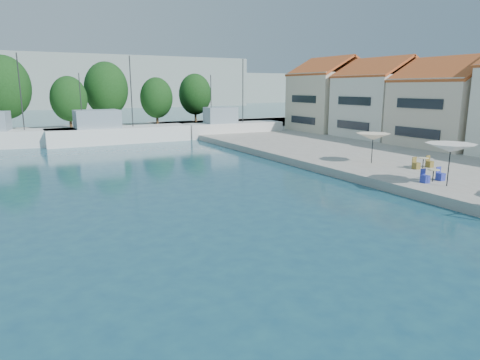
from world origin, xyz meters
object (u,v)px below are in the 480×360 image
trawler_04 (232,128)px  umbrella_white (451,148)px  umbrella_cream (373,137)px  trawler_02 (7,137)px  trawler_03 (116,133)px

trawler_04 → umbrella_white: bearing=-93.1°
umbrella_white → umbrella_cream: 8.08m
trawler_02 → trawler_04: same height
trawler_02 → umbrella_white: bearing=-46.2°
umbrella_cream → trawler_03: bearing=117.3°
trawler_04 → trawler_03: bearing=179.8°
trawler_02 → umbrella_white: (22.94, -35.90, 1.79)m
trawler_02 → trawler_04: size_ratio=1.15×
trawler_04 → umbrella_cream: bearing=-90.6°
trawler_03 → umbrella_white: trawler_03 is taller
umbrella_white → trawler_02: bearing=122.6°
trawler_02 → umbrella_white: trawler_02 is taller
trawler_04 → umbrella_white: 33.97m
trawler_03 → umbrella_cream: bearing=-63.4°
trawler_02 → umbrella_white: size_ratio=5.19×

